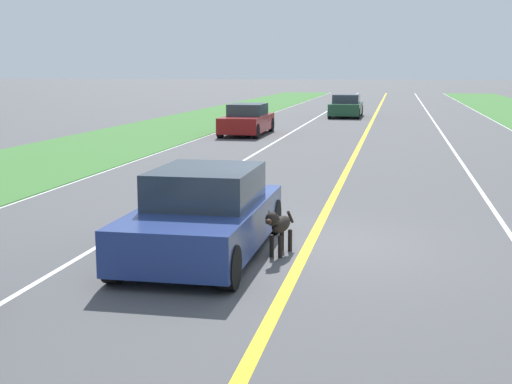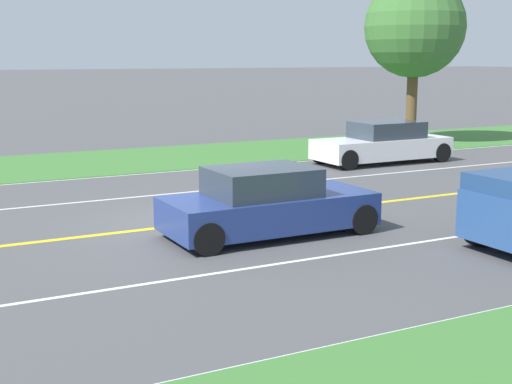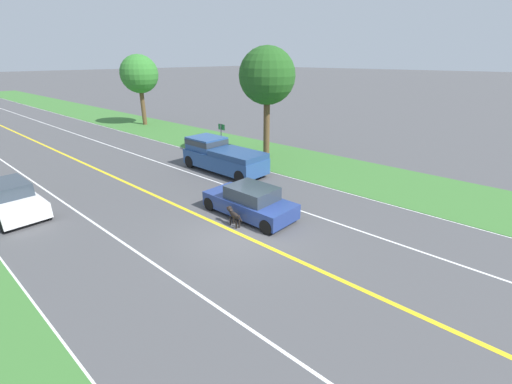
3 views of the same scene
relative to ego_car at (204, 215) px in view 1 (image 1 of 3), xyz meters
name	(u,v)px [view 1 (image 1 of 3)]	position (x,y,z in m)	size (l,w,h in m)	color
ground_plane	(308,246)	(-1.59, -0.87, -0.65)	(400.00, 400.00, 0.00)	#4C4C4F
centre_divider_line	(308,246)	(-1.59, -0.87, -0.64)	(0.18, 160.00, 0.01)	yellow
lane_dash_same_dir	(115,236)	(1.91, -0.87, -0.64)	(0.10, 160.00, 0.01)	white
ego_car	(204,215)	(0.00, 0.00, 0.00)	(1.88, 4.27, 1.40)	navy
dog	(279,225)	(-1.20, -0.16, -0.15)	(0.38, 1.13, 0.79)	black
car_trailing_near	(247,120)	(3.75, -21.19, 0.01)	(1.82, 4.57, 1.40)	maroon
car_trailing_mid	(346,106)	(0.17, -34.40, 0.01)	(1.92, 4.46, 1.40)	#1E472D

